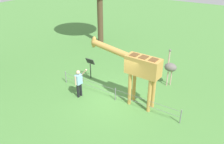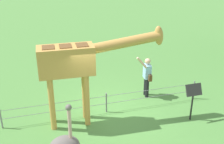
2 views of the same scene
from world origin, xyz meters
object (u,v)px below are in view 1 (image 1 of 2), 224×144
Objects in this scene: info_sign at (90,64)px; ostrich at (170,67)px; visitor at (79,82)px; giraffe at (136,66)px.

ostrich is at bearing -158.39° from info_sign.
visitor is at bearing 111.40° from info_sign.
ostrich is at bearing -134.11° from visitor.
giraffe reaches higher than visitor.
visitor is (2.80, 1.05, -1.22)m from giraffe.
giraffe is 3.05× the size of info_sign.
giraffe is at bearing 72.77° from ostrich.
visitor is 0.77× the size of ostrich.
giraffe reaches higher than ostrich.
ostrich reaches higher than visitor.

